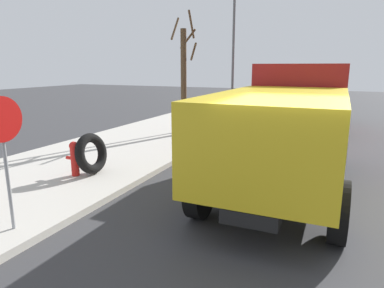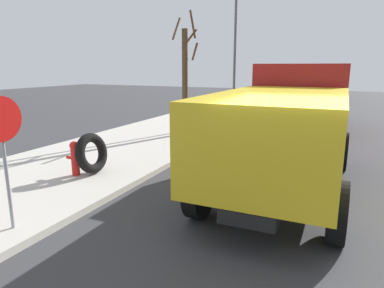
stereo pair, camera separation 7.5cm
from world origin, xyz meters
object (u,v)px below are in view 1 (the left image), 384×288
object	(u,v)px
loose_tire	(91,153)
street_light_pole	(233,57)
dump_truck_red	(311,93)
bare_tree	(184,78)
stop_sign	(4,139)
fire_hydrant	(75,157)
dump_truck_yellow	(288,122)

from	to	relation	value
loose_tire	street_light_pole	size ratio (longest dim) A/B	0.17
dump_truck_red	bare_tree	xyz separation A→B (m)	(-5.19, 4.59, 0.87)
stop_sign	street_light_pole	world-z (taller)	street_light_pole
loose_tire	dump_truck_red	size ratio (longest dim) A/B	0.15
fire_hydrant	loose_tire	world-z (taller)	loose_tire
fire_hydrant	dump_truck_red	size ratio (longest dim) A/B	0.13
fire_hydrant	bare_tree	distance (m)	6.56
bare_tree	stop_sign	bearing A→B (deg)	-174.14
stop_sign	bare_tree	distance (m)	9.13
street_light_pole	bare_tree	bearing A→B (deg)	164.26
dump_truck_yellow	street_light_pole	bearing A→B (deg)	25.72
stop_sign	street_light_pole	size ratio (longest dim) A/B	0.36
dump_truck_yellow	bare_tree	bearing A→B (deg)	47.14
fire_hydrant	loose_tire	distance (m)	0.43
stop_sign	dump_truck_red	xyz separation A→B (m)	(14.24, -3.66, -0.15)
loose_tire	bare_tree	bearing A→B (deg)	0.95
fire_hydrant	street_light_pole	xyz separation A→B (m)	(9.80, -1.18, 2.74)
stop_sign	dump_truck_yellow	size ratio (longest dim) A/B	0.33
stop_sign	bare_tree	bearing A→B (deg)	5.86
fire_hydrant	bare_tree	bearing A→B (deg)	-1.76
stop_sign	street_light_pole	bearing A→B (deg)	-0.28
dump_truck_yellow	street_light_pole	xyz separation A→B (m)	(8.01, 3.86, 1.77)
dump_truck_red	bare_tree	distance (m)	6.98
bare_tree	loose_tire	bearing A→B (deg)	-179.05
loose_tire	bare_tree	distance (m)	6.25
bare_tree	street_light_pole	bearing A→B (deg)	-15.74
fire_hydrant	dump_truck_red	distance (m)	12.47
fire_hydrant	dump_truck_yellow	world-z (taller)	dump_truck_yellow
loose_tire	dump_truck_red	bearing A→B (deg)	-21.90
loose_tire	dump_truck_yellow	xyz separation A→B (m)	(1.49, -4.75, 0.91)
loose_tire	street_light_pole	bearing A→B (deg)	-5.36
loose_tire	dump_truck_yellow	size ratio (longest dim) A/B	0.15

